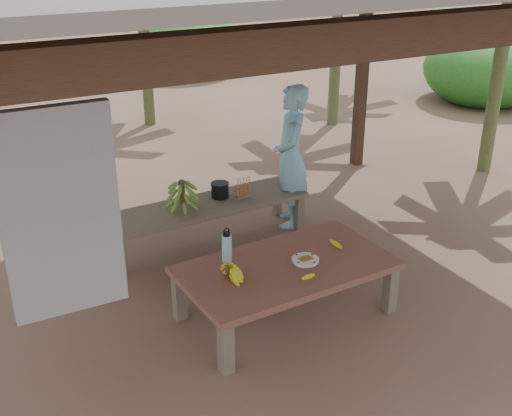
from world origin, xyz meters
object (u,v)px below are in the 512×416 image
bench (206,209)px  plate (305,260)px  work_table (286,271)px  cooking_pot (220,190)px  ripe_banana_bunch (227,273)px  water_flask (227,247)px  woman (291,157)px

bench → plate: 1.65m
work_table → cooking_pot: cooking_pot is taller
bench → ripe_banana_bunch: 1.69m
water_flask → woman: 1.92m
ripe_banana_bunch → cooking_pot: 1.84m
plate → water_flask: (-0.58, 0.33, 0.11)m
plate → cooking_pot: size_ratio=1.26×
bench → ripe_banana_bunch: bearing=-110.0°
work_table → woman: 1.91m
water_flask → ripe_banana_bunch: bearing=-115.3°
work_table → water_flask: water_flask is taller
work_table → water_flask: bearing=141.9°
plate → woman: (0.82, 1.63, 0.28)m
ripe_banana_bunch → water_flask: 0.34m
plate → cooking_pot: bearing=90.2°
bench → water_flask: 1.37m
ripe_banana_bunch → plate: size_ratio=1.09×
plate → woman: woman is taller
bench → ripe_banana_bunch: ripe_banana_bunch is taller
bench → cooking_pot: size_ratio=11.93×
cooking_pot → work_table: bearing=-95.5°
work_table → water_flask: size_ratio=5.85×
woman → ripe_banana_bunch: bearing=-16.6°
plate → cooking_pot: (-0.00, 1.72, 0.01)m
work_table → plate: bearing=-15.3°
work_table → ripe_banana_bunch: size_ratio=7.26×
bench → cooking_pot: cooking_pot is taller
plate → ripe_banana_bunch: bearing=177.9°
water_flask → bench: bearing=74.0°
ripe_banana_bunch → woman: woman is taller
plate → work_table: bearing=167.8°
water_flask → woman: size_ratio=0.20×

